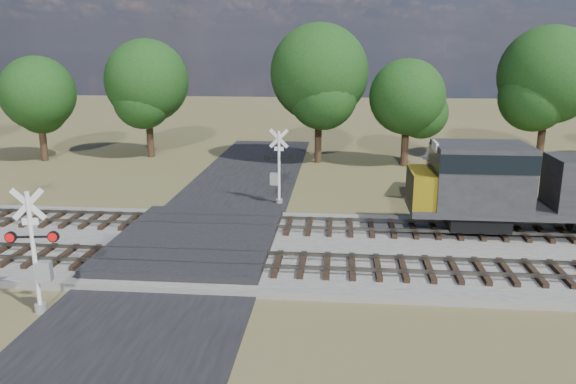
# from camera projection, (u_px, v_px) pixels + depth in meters

# --- Properties ---
(ground) EXTENTS (160.00, 160.00, 0.00)m
(ground) POSITION_uv_depth(u_px,v_px,m) (193.00, 252.00, 24.94)
(ground) COLOR brown
(ground) RESTS_ON ground
(ballast_bed) EXTENTS (140.00, 10.00, 0.30)m
(ballast_bed) POSITION_uv_depth(u_px,v_px,m) (420.00, 252.00, 24.49)
(ballast_bed) COLOR gray
(ballast_bed) RESTS_ON ground
(road) EXTENTS (7.00, 60.00, 0.08)m
(road) POSITION_uv_depth(u_px,v_px,m) (193.00, 251.00, 24.93)
(road) COLOR black
(road) RESTS_ON ground
(crossing_panel) EXTENTS (7.00, 9.00, 0.62)m
(crossing_panel) POSITION_uv_depth(u_px,v_px,m) (196.00, 241.00, 25.34)
(crossing_panel) COLOR #262628
(crossing_panel) RESTS_ON ground
(track_near) EXTENTS (140.00, 2.60, 0.33)m
(track_near) POSITION_uv_depth(u_px,v_px,m) (256.00, 262.00, 22.63)
(track_near) COLOR black
(track_near) RESTS_ON ballast_bed
(track_far) EXTENTS (140.00, 2.60, 0.33)m
(track_far) POSITION_uv_depth(u_px,v_px,m) (271.00, 224.00, 27.45)
(track_far) COLOR black
(track_far) RESTS_ON ballast_bed
(crossing_signal_near) EXTENTS (1.78, 0.42, 4.42)m
(crossing_signal_near) POSITION_uv_depth(u_px,v_px,m) (38.00, 262.00, 18.81)
(crossing_signal_near) COLOR silver
(crossing_signal_near) RESTS_ON ground
(crossing_signal_far) EXTENTS (1.77, 0.40, 4.40)m
(crossing_signal_far) POSITION_uv_depth(u_px,v_px,m) (277.00, 173.00, 32.07)
(crossing_signal_far) COLOR silver
(crossing_signal_far) RESTS_ON ground
(equipment_shed) EXTENTS (4.98, 4.98, 2.78)m
(equipment_shed) POSITION_uv_depth(u_px,v_px,m) (461.00, 175.00, 33.56)
(equipment_shed) COLOR #3F291B
(equipment_shed) RESTS_ON ground
(treeline) EXTENTS (84.33, 8.53, 10.67)m
(treeline) POSITION_uv_depth(u_px,v_px,m) (354.00, 82.00, 42.70)
(treeline) COLOR black
(treeline) RESTS_ON ground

